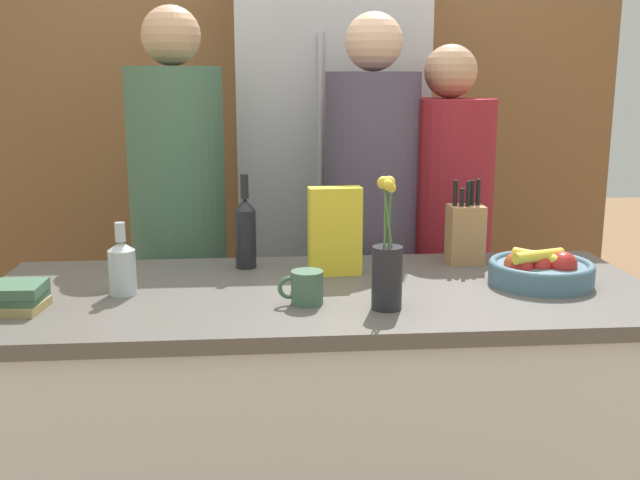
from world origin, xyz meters
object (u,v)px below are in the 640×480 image
bottle_oil (122,266)px  person_in_blue (371,228)px  book_stack (7,297)px  person_at_sink (179,225)px  fruit_bowl (541,270)px  cereal_box (335,231)px  person_in_red_tee (444,241)px  refrigerator (327,193)px  knife_block (465,233)px  flower_vase (387,269)px  coffee_mug (306,287)px  bottle_vinegar (245,231)px

bottle_oil → person_in_blue: person_in_blue is taller
book_stack → person_at_sink: 0.87m
fruit_bowl → cereal_box: cereal_box is taller
fruit_bowl → person_in_red_tee: bearing=99.7°
refrigerator → fruit_bowl: 1.31m
knife_block → person_in_red_tee: 0.41m
flower_vase → person_in_red_tee: (0.37, 0.85, -0.13)m
book_stack → person_in_red_tee: (1.34, 0.78, -0.05)m
refrigerator → coffee_mug: (-0.18, -1.34, -0.04)m
person_at_sink → fruit_bowl: bearing=-23.9°
bottle_oil → bottle_vinegar: size_ratio=0.68×
person_at_sink → flower_vase: bearing=-46.9°
fruit_bowl → flower_vase: flower_vase is taller
book_stack → person_in_red_tee: size_ratio=0.12×
refrigerator → bottle_oil: size_ratio=10.10×
knife_block → flower_vase: flower_vase is taller
book_stack → person_in_blue: size_ratio=0.12×
fruit_bowl → cereal_box: size_ratio=1.12×
cereal_box → refrigerator: bearing=85.8°
fruit_bowl → flower_vase: (-0.48, -0.19, 0.06)m
flower_vase → coffee_mug: 0.22m
cereal_box → person_at_sink: person_at_sink is taller
flower_vase → cereal_box: 0.37m
flower_vase → bottle_oil: flower_vase is taller
person_at_sink → person_in_red_tee: (0.98, -0.01, -0.08)m
book_stack → person_at_sink: size_ratio=0.11×
bottle_oil → person_in_red_tee: person_in_red_tee is taller
bottle_oil → person_in_blue: size_ratio=0.12×
person_in_red_tee → person_at_sink: bearing=166.9°
refrigerator → bottle_vinegar: size_ratio=6.90×
fruit_bowl → person_at_sink: person_at_sink is taller
coffee_mug → person_in_blue: (0.29, 0.75, 0.00)m
fruit_bowl → bottle_vinegar: bottle_vinegar is taller
knife_block → person_in_blue: 0.44m
fruit_bowl → person_in_blue: person_in_blue is taller
flower_vase → coffee_mug: (-0.20, 0.06, -0.06)m
cereal_box → person_at_sink: bearing=135.5°
bottle_vinegar → person_in_blue: 0.58m
person_in_red_tee → book_stack: bearing=-162.4°
coffee_mug → bottle_oil: bearing=165.5°
cereal_box → coffee_mug: (-0.11, -0.29, -0.09)m
book_stack → bottle_vinegar: size_ratio=0.68×
person_in_red_tee → refrigerator: bearing=112.9°
fruit_bowl → bottle_oil: (-1.18, -0.00, 0.04)m
person_in_red_tee → flower_vase: bearing=-126.1°
book_stack → refrigerator: bearing=54.4°
bottle_vinegar → book_stack: bearing=-147.4°
refrigerator → fruit_bowl: size_ratio=6.85×
fruit_bowl → book_stack: bearing=-175.3°
coffee_mug → refrigerator: bearing=82.2°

